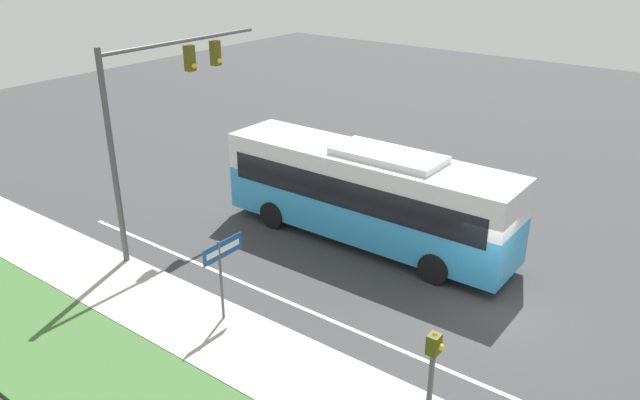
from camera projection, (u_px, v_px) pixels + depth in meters
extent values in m
plane|color=#38383A|center=(491.00, 306.00, 19.27)|extent=(80.00, 80.00, 0.00)
cube|color=silver|center=(438.00, 366.00, 16.63)|extent=(0.14, 30.00, 0.01)
cube|color=#3393D1|center=(365.00, 211.00, 22.88)|extent=(2.54, 11.23, 1.68)
cube|color=silver|center=(367.00, 172.00, 22.27)|extent=(2.54, 11.23, 1.37)
cube|color=black|center=(366.00, 184.00, 22.46)|extent=(2.58, 10.33, 1.04)
cube|color=silver|center=(388.00, 155.00, 21.49)|extent=(1.78, 3.93, 0.24)
cylinder|color=black|center=(273.00, 215.00, 24.18)|extent=(0.28, 1.07, 1.07)
cylinder|color=black|center=(311.00, 195.00, 25.97)|extent=(0.28, 1.07, 1.07)
cylinder|color=black|center=(434.00, 269.00, 20.34)|extent=(0.28, 1.07, 1.07)
cylinder|color=black|center=(466.00, 241.00, 22.13)|extent=(0.28, 1.07, 1.07)
cylinder|color=#4C4C51|center=(113.00, 163.00, 20.31)|extent=(0.20, 0.20, 7.43)
cylinder|color=#4C4C51|center=(183.00, 41.00, 21.42)|extent=(6.79, 0.14, 0.14)
cube|color=#47470F|center=(190.00, 58.00, 21.83)|extent=(0.32, 0.28, 0.90)
sphere|color=yellow|center=(194.00, 66.00, 21.83)|extent=(0.18, 0.18, 0.18)
cube|color=#47470F|center=(215.00, 53.00, 22.74)|extent=(0.32, 0.28, 0.90)
sphere|color=yellow|center=(219.00, 60.00, 22.74)|extent=(0.18, 0.18, 0.18)
cylinder|color=#4C4C51|center=(429.00, 400.00, 13.06)|extent=(0.12, 0.12, 3.29)
cube|color=#47470F|center=(434.00, 344.00, 12.49)|extent=(0.28, 0.24, 0.44)
sphere|color=yellow|center=(441.00, 347.00, 12.41)|extent=(0.14, 0.14, 0.14)
cylinder|color=#4C4C51|center=(221.00, 282.00, 18.02)|extent=(0.08, 0.08, 2.65)
cube|color=#19478C|center=(223.00, 249.00, 17.73)|extent=(1.51, 0.03, 0.52)
cube|color=white|center=(223.00, 249.00, 17.72)|extent=(1.29, 0.01, 0.18)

